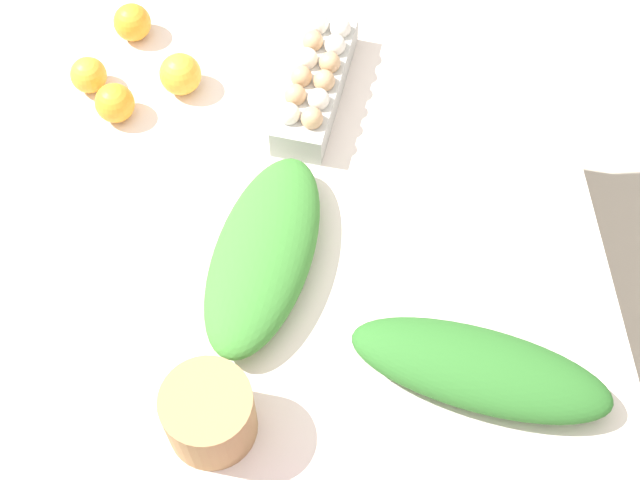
{
  "coord_description": "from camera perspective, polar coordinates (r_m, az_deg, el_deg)",
  "views": [
    {
      "loc": [
        0.73,
        -0.05,
        1.98
      ],
      "look_at": [
        0.0,
        0.0,
        0.75
      ],
      "focal_mm": 50.0,
      "sensor_mm": 36.0,
      "label": 1
    }
  ],
  "objects": [
    {
      "name": "greens_bunch_kale",
      "position": [
        1.34,
        10.2,
        -8.16
      ],
      "size": [
        0.26,
        0.41,
        0.07
      ],
      "primitive_type": "ellipsoid",
      "rotation": [
        0.0,
        0.0,
        1.22
      ],
      "color": "#2D6B28",
      "rests_on": "dining_table"
    },
    {
      "name": "orange_2",
      "position": [
        1.62,
        -13.0,
        8.54
      ],
      "size": [
        0.07,
        0.07,
        0.07
      ],
      "primitive_type": "sphere",
      "color": "orange",
      "rests_on": "dining_table"
    },
    {
      "name": "dining_table",
      "position": [
        1.53,
        -0.0,
        -2.03
      ],
      "size": [
        1.49,
        0.92,
        0.73
      ],
      "color": "silver",
      "rests_on": "ground_plane"
    },
    {
      "name": "orange_1",
      "position": [
        1.64,
        -8.92,
        10.44
      ],
      "size": [
        0.08,
        0.08,
        0.08
      ],
      "primitive_type": "sphere",
      "color": "#F9A833",
      "rests_on": "dining_table"
    },
    {
      "name": "paper_bag",
      "position": [
        1.28,
        -7.1,
        -10.99
      ],
      "size": [
        0.13,
        0.13,
        0.11
      ],
      "primitive_type": "cylinder",
      "color": "#A87F51",
      "rests_on": "dining_table"
    },
    {
      "name": "ground_plane",
      "position": [
        2.11,
        -0.0,
        -10.41
      ],
      "size": [
        8.0,
        8.0,
        0.0
      ],
      "primitive_type": "plane",
      "color": "#B2A899"
    },
    {
      "name": "orange_3",
      "position": [
        1.68,
        -14.59,
        10.19
      ],
      "size": [
        0.07,
        0.07,
        0.07
      ],
      "primitive_type": "sphere",
      "color": "#F9A833",
      "rests_on": "dining_table"
    },
    {
      "name": "egg_carton",
      "position": [
        1.6,
        -0.28,
        10.18
      ],
      "size": [
        0.31,
        0.18,
        0.09
      ],
      "rotation": [
        0.0,
        0.0,
        5.98
      ],
      "color": "#B7B7B2",
      "rests_on": "dining_table"
    },
    {
      "name": "greens_bunch_scallion",
      "position": [
        1.4,
        -3.62,
        -0.85
      ],
      "size": [
        0.4,
        0.27,
        0.08
      ],
      "primitive_type": "ellipsoid",
      "rotation": [
        0.0,
        0.0,
        5.96
      ],
      "color": "#3D8433",
      "rests_on": "dining_table"
    },
    {
      "name": "orange_0",
      "position": [
        1.74,
        -11.92,
        13.47
      ],
      "size": [
        0.07,
        0.07,
        0.07
      ],
      "primitive_type": "sphere",
      "color": "orange",
      "rests_on": "dining_table"
    }
  ]
}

